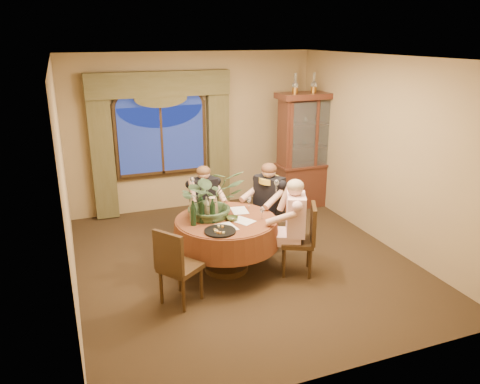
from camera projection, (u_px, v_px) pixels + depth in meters
name	position (u px, v px, depth m)	size (l,w,h in m)	color
floor	(243.00, 261.00, 6.69)	(5.00, 5.00, 0.00)	black
wall_back	(193.00, 132.00, 8.45)	(4.50, 4.50, 0.00)	#967E54
wall_right	(383.00, 152.00, 6.99)	(5.00, 5.00, 0.00)	#967E54
ceiling	(243.00, 57.00, 5.79)	(5.00, 5.00, 0.00)	white
window	(162.00, 140.00, 8.22)	(1.62, 0.10, 1.32)	navy
arched_transom	(159.00, 96.00, 7.97)	(1.60, 0.06, 0.44)	navy
drapery_left	(102.00, 153.00, 7.87)	(0.38, 0.14, 2.32)	#484320
drapery_right	(218.00, 143.00, 8.56)	(0.38, 0.14, 2.32)	#484320
swag_valance	(160.00, 84.00, 7.84)	(2.45, 0.16, 0.42)	#484320
dining_table	(226.00, 244.00, 6.32)	(1.44, 1.44, 0.75)	maroon
china_cabinet	(311.00, 150.00, 8.57)	(1.30, 0.52, 2.10)	#3C1B11
oil_lamp_left	(295.00, 83.00, 8.06)	(0.11, 0.11, 0.34)	#A5722D
oil_lamp_center	(314.00, 83.00, 8.18)	(0.11, 0.11, 0.34)	#A5722D
oil_lamp_right	(332.00, 82.00, 8.30)	(0.11, 0.11, 0.34)	#A5722D
chair_right	(297.00, 240.00, 6.22)	(0.42, 0.42, 0.96)	black
chair_back_right	(262.00, 214.00, 7.12)	(0.42, 0.42, 0.96)	black
chair_back	(207.00, 211.00, 7.24)	(0.42, 0.42, 0.96)	black
chair_front_left	(181.00, 265.00, 5.52)	(0.42, 0.42, 0.96)	black
person_pink	(295.00, 227.00, 6.18)	(0.47, 0.43, 1.31)	beige
person_back	(204.00, 205.00, 7.08)	(0.44, 0.41, 1.24)	black
person_scarf	(269.00, 206.00, 6.91)	(0.48, 0.44, 1.33)	black
stoneware_vase	(213.00, 207.00, 6.22)	(0.15, 0.15, 0.28)	tan
centerpiece_plant	(211.00, 175.00, 6.12)	(0.87, 0.96, 0.75)	#3A5432
olive_bowl	(232.00, 219.00, 6.14)	(0.15, 0.15, 0.05)	#3F5226
cheese_platter	(220.00, 231.00, 5.78)	(0.40, 0.40, 0.02)	black
wine_bottle_0	(207.00, 209.00, 6.08)	(0.07, 0.07, 0.33)	tan
wine_bottle_1	(192.00, 209.00, 6.07)	(0.07, 0.07, 0.33)	tan
wine_bottle_2	(201.00, 205.00, 6.23)	(0.07, 0.07, 0.33)	black
wine_bottle_3	(193.00, 213.00, 5.94)	(0.07, 0.07, 0.33)	black
wine_bottle_4	(213.00, 211.00, 6.02)	(0.07, 0.07, 0.33)	black
wine_bottle_5	(202.00, 211.00, 6.01)	(0.07, 0.07, 0.33)	black
tasting_paper_0	(243.00, 221.00, 6.13)	(0.21, 0.30, 0.00)	white
tasting_paper_1	(240.00, 210.00, 6.48)	(0.21, 0.30, 0.00)	white
tasting_paper_2	(227.00, 227.00, 5.92)	(0.21, 0.30, 0.00)	white
wine_glass_person_pink	(262.00, 213.00, 6.15)	(0.07, 0.07, 0.18)	silver
wine_glass_person_back	(214.00, 201.00, 6.59)	(0.07, 0.07, 0.18)	silver
wine_glass_person_scarf	(249.00, 203.00, 6.52)	(0.07, 0.07, 0.18)	silver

